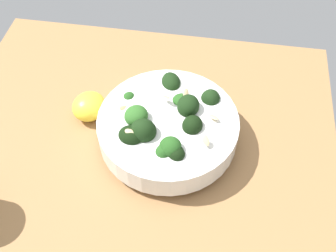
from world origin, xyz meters
The scene contains 3 objects.
ground_plane centered at (0.00, 0.00, -1.66)cm, with size 65.55×65.55×3.32cm, color #996D42.
bowl_of_broccoli centered at (5.45, -4.89, 3.77)cm, with size 22.35×22.35×8.55cm.
lemon_wedge centered at (8.97, 9.32, 2.21)cm, with size 6.01×5.50×4.42cm, color yellow.
Camera 1 is at (-34.64, -11.24, 55.44)cm, focal length 44.08 mm.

